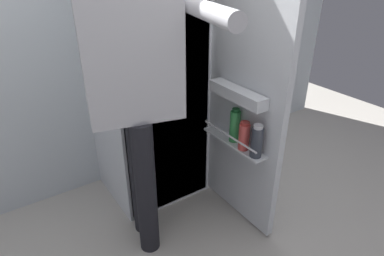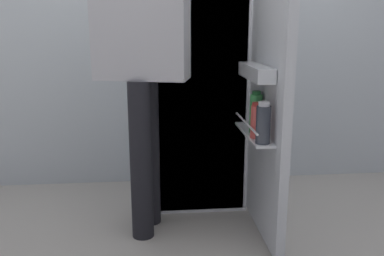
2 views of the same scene
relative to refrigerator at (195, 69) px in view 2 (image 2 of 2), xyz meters
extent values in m
plane|color=#B7B2A8|center=(-0.03, -0.49, -0.87)|extent=(6.00, 6.00, 0.00)
cube|color=silver|center=(-0.03, 0.39, 0.44)|extent=(4.40, 0.10, 2.62)
cube|color=silver|center=(-0.03, 0.05, 0.00)|extent=(0.66, 0.58, 1.74)
cube|color=white|center=(-0.03, -0.24, 0.00)|extent=(0.62, 0.01, 1.70)
cube|color=white|center=(-0.03, -0.19, 0.11)|extent=(0.58, 0.09, 0.01)
cube|color=silver|center=(0.33, -0.56, 0.01)|extent=(0.05, 0.64, 1.71)
cube|color=white|center=(0.25, -0.56, -0.28)|extent=(0.10, 0.50, 0.01)
cylinder|color=silver|center=(0.21, -0.56, -0.22)|extent=(0.01, 0.48, 0.01)
cube|color=white|center=(0.25, -0.56, 0.04)|extent=(0.09, 0.43, 0.07)
cylinder|color=green|center=(0.26, -0.55, -0.18)|extent=(0.06, 0.06, 0.20)
cylinder|color=#195B28|center=(0.26, -0.55, -0.07)|extent=(0.05, 0.05, 0.02)
cylinder|color=#333842|center=(0.25, -0.76, -0.19)|extent=(0.07, 0.07, 0.18)
cylinder|color=silver|center=(0.25, -0.76, -0.09)|extent=(0.05, 0.05, 0.02)
cylinder|color=#DB4C47|center=(0.24, -0.66, -0.20)|extent=(0.07, 0.07, 0.16)
cylinder|color=#B22D28|center=(0.24, -0.66, -0.11)|extent=(0.06, 0.06, 0.02)
cylinder|color=black|center=(-0.30, -0.33, -0.44)|extent=(0.12, 0.12, 0.87)
cylinder|color=black|center=(-0.34, -0.50, -0.44)|extent=(0.12, 0.12, 0.87)
cube|color=silver|center=(-0.32, -0.42, 0.30)|extent=(0.52, 0.33, 0.61)
cylinder|color=silver|center=(-0.26, -0.18, 0.28)|extent=(0.08, 0.08, 0.58)
camera|label=1|loc=(-0.96, -1.89, 0.76)|focal=30.85mm
camera|label=2|loc=(-0.27, -2.62, 0.27)|focal=38.76mm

